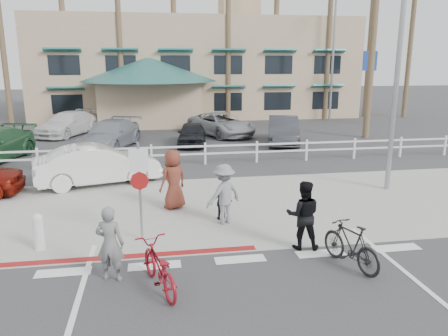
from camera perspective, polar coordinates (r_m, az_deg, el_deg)
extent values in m
plane|color=#333335|center=(10.02, 2.82, -13.37)|extent=(140.00, 140.00, 0.00)
cube|color=#333335|center=(8.34, 5.91, -19.49)|extent=(12.00, 16.00, 0.01)
cube|color=gray|center=(14.10, -1.06, -5.10)|extent=(22.00, 7.00, 0.01)
cube|color=#333335|center=(17.90, -2.94, -1.02)|extent=(40.00, 5.00, 0.01)
cube|color=#333335|center=(27.16, -5.25, 4.03)|extent=(50.00, 16.00, 0.01)
cube|color=maroon|center=(10.95, -14.43, -11.28)|extent=(7.00, 0.25, 0.02)
imported|color=maroon|center=(9.19, -8.55, -12.68)|extent=(1.19, 2.01, 1.00)
imported|color=slate|center=(9.62, -14.66, -9.56)|extent=(0.69, 0.54, 1.66)
imported|color=black|center=(10.41, 16.24, -9.64)|extent=(1.03, 1.83, 1.06)
imported|color=black|center=(11.01, 10.30, -6.07)|extent=(0.99, 0.86, 1.74)
imported|color=gray|center=(12.47, -0.04, -3.45)|extent=(1.31, 1.11, 1.76)
imported|color=black|center=(12.85, -0.29, -4.51)|extent=(0.64, 0.28, 1.07)
imported|color=maroon|center=(13.82, -6.63, -1.50)|extent=(1.11, 1.02, 1.90)
imported|color=silver|center=(17.20, -16.15, 0.42)|extent=(4.88, 2.76, 1.52)
imported|color=gray|center=(24.24, -14.64, 4.25)|extent=(3.61, 5.53, 1.49)
imported|color=black|center=(24.40, -4.21, 4.46)|extent=(1.99, 3.90, 1.27)
imported|color=#2F3136|center=(24.95, 7.75, 4.88)|extent=(2.75, 4.92, 1.54)
imported|color=silver|center=(29.42, -19.70, 5.48)|extent=(3.99, 5.45, 1.47)
imported|color=gray|center=(27.54, -0.36, 5.72)|extent=(4.28, 5.66, 1.43)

